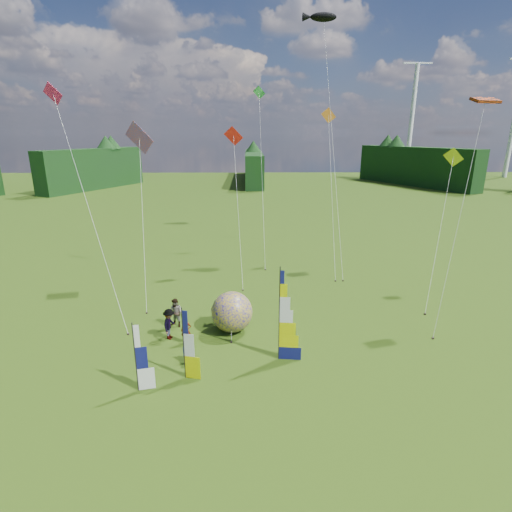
{
  "coord_description": "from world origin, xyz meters",
  "views": [
    {
      "loc": [
        -1.39,
        -16.33,
        11.78
      ],
      "look_at": [
        -1.0,
        4.0,
        5.5
      ],
      "focal_mm": 28.0,
      "sensor_mm": 36.0,
      "label": 1
    }
  ],
  "objects_px": {
    "spectator_c": "(169,324)",
    "camp_chair": "(189,356)",
    "feather_banner_main": "(279,316)",
    "bol_inflatable": "(232,312)",
    "spectator_d": "(216,312)",
    "spectator_b": "(176,313)",
    "side_banner_left": "(184,345)",
    "side_banner_far": "(135,359)",
    "spectator_a": "(186,331)",
    "kite_whale": "(333,132)"
  },
  "relations": [
    {
      "from": "spectator_c",
      "to": "camp_chair",
      "type": "relative_size",
      "value": 2.05
    },
    {
      "from": "feather_banner_main",
      "to": "bol_inflatable",
      "type": "xyz_separation_m",
      "value": [
        -2.64,
        3.31,
        -1.29
      ]
    },
    {
      "from": "feather_banner_main",
      "to": "spectator_d",
      "type": "bearing_deg",
      "value": 136.87
    },
    {
      "from": "spectator_b",
      "to": "spectator_d",
      "type": "xyz_separation_m",
      "value": [
        2.5,
        0.44,
        -0.14
      ]
    },
    {
      "from": "side_banner_left",
      "to": "side_banner_far",
      "type": "bearing_deg",
      "value": -139.81
    },
    {
      "from": "spectator_a",
      "to": "spectator_b",
      "type": "distance_m",
      "value": 2.34
    },
    {
      "from": "side_banner_left",
      "to": "feather_banner_main",
      "type": "bearing_deg",
      "value": 32.87
    },
    {
      "from": "feather_banner_main",
      "to": "side_banner_far",
      "type": "relative_size",
      "value": 1.48
    },
    {
      "from": "side_banner_far",
      "to": "bol_inflatable",
      "type": "xyz_separation_m",
      "value": [
        4.26,
        5.97,
        -0.46
      ]
    },
    {
      "from": "side_banner_left",
      "to": "bol_inflatable",
      "type": "bearing_deg",
      "value": 80.41
    },
    {
      "from": "camp_chair",
      "to": "kite_whale",
      "type": "bearing_deg",
      "value": 38.22
    },
    {
      "from": "side_banner_left",
      "to": "spectator_c",
      "type": "distance_m",
      "value": 4.4
    },
    {
      "from": "bol_inflatable",
      "to": "camp_chair",
      "type": "relative_size",
      "value": 2.75
    },
    {
      "from": "spectator_a",
      "to": "camp_chair",
      "type": "distance_m",
      "value": 2.27
    },
    {
      "from": "bol_inflatable",
      "to": "camp_chair",
      "type": "bearing_deg",
      "value": -120.3
    },
    {
      "from": "feather_banner_main",
      "to": "spectator_d",
      "type": "distance_m",
      "value": 5.99
    },
    {
      "from": "spectator_a",
      "to": "spectator_d",
      "type": "xyz_separation_m",
      "value": [
        1.55,
        2.57,
        -0.02
      ]
    },
    {
      "from": "side_banner_left",
      "to": "side_banner_far",
      "type": "xyz_separation_m",
      "value": [
        -2.09,
        -1.02,
        -0.13
      ]
    },
    {
      "from": "spectator_d",
      "to": "kite_whale",
      "type": "height_order",
      "value": "kite_whale"
    },
    {
      "from": "spectator_b",
      "to": "camp_chair",
      "type": "bearing_deg",
      "value": -45.57
    },
    {
      "from": "side_banner_left",
      "to": "spectator_d",
      "type": "bearing_deg",
      "value": 93.6
    },
    {
      "from": "bol_inflatable",
      "to": "feather_banner_main",
      "type": "bearing_deg",
      "value": -51.46
    },
    {
      "from": "side_banner_left",
      "to": "camp_chair",
      "type": "relative_size",
      "value": 4.01
    },
    {
      "from": "spectator_c",
      "to": "kite_whale",
      "type": "xyz_separation_m",
      "value": [
        12.21,
        15.02,
        10.88
      ]
    },
    {
      "from": "camp_chair",
      "to": "kite_whale",
      "type": "xyz_separation_m",
      "value": [
        10.69,
        17.8,
        11.37
      ]
    },
    {
      "from": "side_banner_left",
      "to": "kite_whale",
      "type": "xyz_separation_m",
      "value": [
        10.7,
        19.05,
        9.98
      ]
    },
    {
      "from": "feather_banner_main",
      "to": "spectator_d",
      "type": "height_order",
      "value": "feather_banner_main"
    },
    {
      "from": "feather_banner_main",
      "to": "spectator_a",
      "type": "distance_m",
      "value": 5.82
    },
    {
      "from": "camp_chair",
      "to": "side_banner_far",
      "type": "bearing_deg",
      "value": -153.56
    },
    {
      "from": "feather_banner_main",
      "to": "spectator_b",
      "type": "bearing_deg",
      "value": 154.29
    },
    {
      "from": "spectator_b",
      "to": "camp_chair",
      "type": "xyz_separation_m",
      "value": [
        1.4,
        -4.32,
        -0.47
      ]
    },
    {
      "from": "side_banner_far",
      "to": "spectator_a",
      "type": "xyz_separation_m",
      "value": [
        1.65,
        4.46,
        -0.91
      ]
    },
    {
      "from": "spectator_a",
      "to": "spectator_d",
      "type": "bearing_deg",
      "value": 57.81
    },
    {
      "from": "spectator_b",
      "to": "spectator_c",
      "type": "xyz_separation_m",
      "value": [
        -0.12,
        -1.54,
        0.01
      ]
    },
    {
      "from": "spectator_b",
      "to": "spectator_c",
      "type": "relative_size",
      "value": 0.99
    },
    {
      "from": "spectator_c",
      "to": "spectator_b",
      "type": "bearing_deg",
      "value": 5.09
    },
    {
      "from": "side_banner_far",
      "to": "kite_whale",
      "type": "xyz_separation_m",
      "value": [
        12.79,
        20.07,
        10.11
      ]
    },
    {
      "from": "bol_inflatable",
      "to": "spectator_a",
      "type": "bearing_deg",
      "value": -149.95
    },
    {
      "from": "spectator_a",
      "to": "spectator_d",
      "type": "height_order",
      "value": "spectator_a"
    },
    {
      "from": "side_banner_far",
      "to": "kite_whale",
      "type": "height_order",
      "value": "kite_whale"
    },
    {
      "from": "spectator_d",
      "to": "side_banner_far",
      "type": "bearing_deg",
      "value": 103.13
    },
    {
      "from": "spectator_d",
      "to": "kite_whale",
      "type": "xyz_separation_m",
      "value": [
        9.58,
        13.04,
        11.03
      ]
    },
    {
      "from": "spectator_a",
      "to": "spectator_c",
      "type": "relative_size",
      "value": 0.86
    },
    {
      "from": "spectator_d",
      "to": "camp_chair",
      "type": "distance_m",
      "value": 4.9
    },
    {
      "from": "side_banner_far",
      "to": "spectator_b",
      "type": "distance_m",
      "value": 6.68
    },
    {
      "from": "kite_whale",
      "to": "side_banner_far",
      "type": "bearing_deg",
      "value": -145.04
    },
    {
      "from": "side_banner_far",
      "to": "camp_chair",
      "type": "bearing_deg",
      "value": 35.34
    },
    {
      "from": "bol_inflatable",
      "to": "spectator_a",
      "type": "distance_m",
      "value": 3.05
    },
    {
      "from": "side_banner_far",
      "to": "kite_whale",
      "type": "distance_m",
      "value": 25.86
    },
    {
      "from": "spectator_a",
      "to": "spectator_b",
      "type": "xyz_separation_m",
      "value": [
        -0.95,
        2.13,
        0.12
      ]
    }
  ]
}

